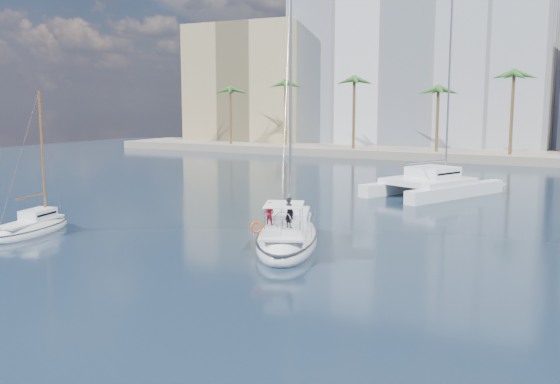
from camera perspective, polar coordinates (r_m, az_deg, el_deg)
The scene contains 10 objects.
ground at distance 36.62m, azimuth -1.08°, elevation -4.82°, with size 160.00×160.00×0.00m, color black.
quay at distance 94.04m, azimuth 17.47°, elevation 3.24°, with size 120.00×14.00×1.20m, color gray.
building_modern at distance 108.32m, azimuth 12.67°, elevation 11.14°, with size 42.00×16.00×28.00m, color silver.
building_tan_left at distance 116.45m, azimuth -2.50°, elevation 9.64°, with size 22.00×14.00×22.00m, color tan.
palm_left at distance 102.04m, azimuth -2.08°, elevation 9.43°, with size 3.60×3.60×12.30m.
palm_centre at distance 89.82m, azimuth 17.26°, elevation 9.21°, with size 3.60×3.60×12.30m.
main_sloop at distance 36.38m, azimuth 0.68°, elevation -4.08°, with size 7.53×11.46×16.29m.
small_sloop at distance 42.50m, azimuth -21.68°, elevation -3.05°, with size 3.31×6.89×9.51m.
catamaran at distance 57.32m, azimuth 13.67°, elevation 0.91°, with size 10.64×14.03×18.27m.
seagull at distance 36.74m, azimuth 1.86°, elevation -3.33°, with size 0.94×0.40×0.17m.
Camera 1 is at (17.49, -31.08, 8.33)m, focal length 40.00 mm.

